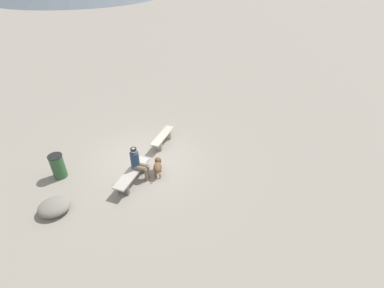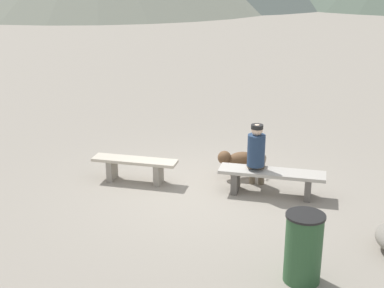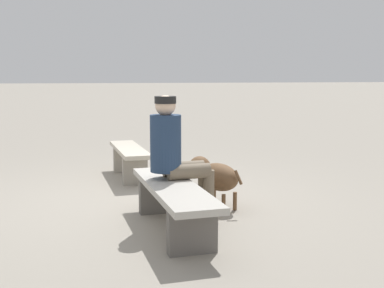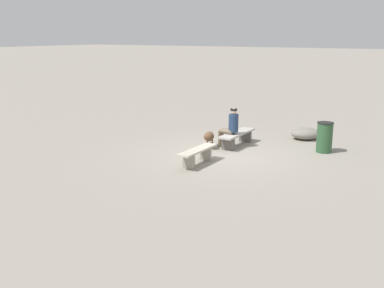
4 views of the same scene
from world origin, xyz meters
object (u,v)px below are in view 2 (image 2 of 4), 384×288
object	(u,v)px
seated_person	(256,153)
dog	(238,159)
trash_bin	(303,248)
bench_right	(272,177)
bench_left	(135,166)

from	to	relation	value
seated_person	dog	bearing A→B (deg)	124.36
seated_person	trash_bin	size ratio (longest dim) A/B	1.37
bench_right	dog	world-z (taller)	dog
seated_person	trash_bin	xyz separation A→B (m)	(0.98, -2.72, -0.25)
seated_person	dog	xyz separation A→B (m)	(-0.42, 0.55, -0.36)
bench_right	seated_person	xyz separation A→B (m)	(-0.29, 0.09, 0.40)
bench_left	bench_right	size ratio (longest dim) A/B	0.86
bench_right	seated_person	distance (m)	0.51
bench_right	trash_bin	xyz separation A→B (m)	(0.69, -2.63, 0.15)
trash_bin	bench_right	bearing A→B (deg)	104.71
bench_left	seated_person	distance (m)	2.28
bench_right	trash_bin	bearing A→B (deg)	-76.01
trash_bin	dog	bearing A→B (deg)	113.27
bench_right	seated_person	world-z (taller)	seated_person
bench_left	seated_person	xyz separation A→B (m)	(2.24, 0.13, 0.41)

